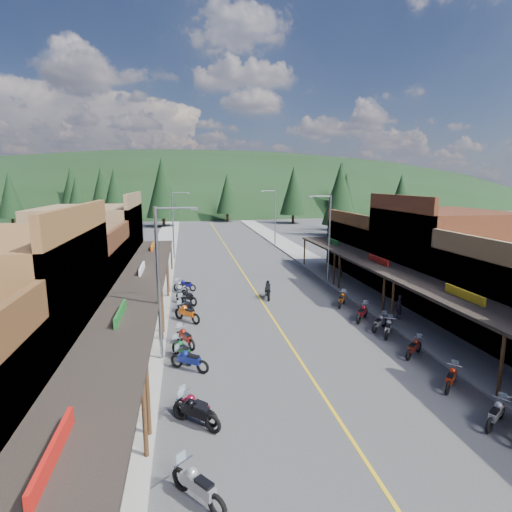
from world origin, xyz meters
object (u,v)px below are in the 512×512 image
streetlight_0 (161,277)px  bike_west_4 (189,359)px  pine_11 (340,194)px  pedestrian_east_b (339,269)px  streetlight_3 (274,215)px  bike_west_8 (186,305)px  pine_0 (10,195)px  pine_3 (227,194)px  shop_east_2 (439,255)px  streetlight_1 (174,222)px  bike_west_1 (198,484)px  bike_west_3 (196,406)px  pine_7 (71,190)px  bike_east_5 (388,327)px  pine_6 (401,193)px  bike_west_2 (196,411)px  streetlight_2 (328,235)px  pine_4 (293,191)px  shop_west_3 (94,246)px  pine_10 (115,195)px  bike_east_3 (451,377)px  pine_1 (102,190)px  bike_west_11 (186,284)px  shop_east_3 (380,248)px  bike_west_9 (186,296)px  bike_east_7 (362,312)px  bike_west_10 (181,286)px  bike_east_6 (380,322)px  bike_east_8 (342,299)px  pine_9 (346,197)px  bike_east_2 (496,413)px  pedestrian_east_a (399,307)px  shop_west_2 (64,283)px  pine_8 (77,203)px  bike_west_7 (187,312)px  bike_east_4 (414,347)px  pine_2 (162,188)px  bike_west_5 (182,349)px  bike_west_6 (185,337)px

streetlight_0 → bike_west_4: size_ratio=3.75×
pine_11 → pedestrian_east_b: size_ratio=7.63×
streetlight_3 → bike_west_8: bearing=-114.1°
pine_0 → pine_3: bearing=5.2°
shop_east_2 → streetlight_1: shop_east_2 is taller
pedestrian_east_b → pine_3: bearing=-119.6°
bike_west_1 → bike_west_3: (0.05, 4.15, -0.02)m
streetlight_0 → bike_west_3: streetlight_0 is taller
pine_7 → bike_east_5: 89.73m
pine_6 → pine_7: pine_7 is taller
bike_west_4 → bike_west_8: 8.77m
shop_east_2 → bike_east_5: 10.53m
bike_west_2 → bike_west_3: bearing=41.5°
streetlight_2 → pine_0: size_ratio=0.73×
pine_3 → pine_4: 15.25m
shop_west_3 → streetlight_1: (6.83, 10.70, 0.94)m
pine_4 → pine_7: bearing=162.3°
pine_10 → bike_east_3: (23.88, -61.15, -6.24)m
streetlight_3 → pine_1: pine_1 is taller
bike_west_11 → bike_east_5: size_ratio=0.96×
shop_east_3 → bike_west_9: size_ratio=4.73×
bike_east_7 → bike_west_10: bearing=-176.2°
shop_east_2 → pine_10: 57.91m
shop_west_3 → bike_east_6: shop_west_3 is taller
bike_east_8 → pine_0: bearing=159.9°
bike_east_6 → pedestrian_east_b: 13.24m
pedestrian_east_b → bike_east_5: bearing=46.0°
pine_9 → bike_west_2: (-29.51, -57.02, -5.74)m
bike_east_2 → bike_east_6: 10.07m
pine_4 → bike_west_9: (-23.78, -56.33, -6.58)m
pine_10 → pedestrian_east_a: 58.98m
pine_3 → bike_west_10: bearing=-99.8°
shop_west_2 → bike_west_8: 8.14m
bike_east_5 → bike_east_8: bike_east_8 is taller
streetlight_3 → pine_8: (-28.95, 10.00, 1.52)m
streetlight_1 → pedestrian_east_a: bearing=-58.4°
bike_west_7 → bike_east_2: 17.87m
bike_east_4 → pine_2: bearing=156.8°
bike_west_9 → bike_east_7: bike_west_9 is taller
bike_west_5 → bike_east_5: size_ratio=1.04×
pine_6 → bike_west_8: pine_6 is taller
bike_east_2 → pedestrian_east_b: pedestrian_east_b is taller
shop_east_2 → bike_east_6: size_ratio=5.73×
streetlight_2 → bike_west_11: bearing=-178.1°
pine_1 → bike_west_11: 65.37m
streetlight_3 → bike_west_5: bearing=-109.8°
bike_west_4 → pine_3: bearing=27.1°
bike_east_6 → bike_west_2: bearing=-93.4°
pedestrian_east_a → shop_east_2: bearing=126.3°
pine_0 → bike_west_6: 74.83m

